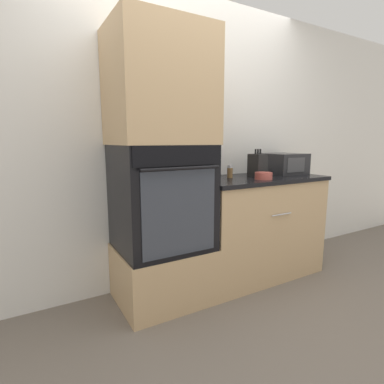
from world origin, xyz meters
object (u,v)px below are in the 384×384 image
knife_block (257,165)px  bowl (263,176)px  wall_oven (162,197)px  condiment_jar_mid (230,172)px  condiment_jar_far (265,172)px  condiment_jar_near (217,174)px  microwave (283,164)px

knife_block → bowl: 0.20m
wall_oven → condiment_jar_mid: (0.70, 0.07, 0.16)m
condiment_jar_far → condiment_jar_mid: bearing=-177.5°
condiment_jar_mid → condiment_jar_far: size_ratio=1.80×
wall_oven → condiment_jar_near: (0.49, -0.03, 0.15)m
microwave → condiment_jar_far: (-0.23, 0.00, -0.07)m
microwave → bowl: microwave is taller
knife_block → condiment_jar_near: bearing=-176.2°
wall_oven → condiment_jar_far: bearing=4.6°
microwave → knife_block: knife_block is taller
knife_block → bowl: bearing=-114.9°
knife_block → condiment_jar_mid: (-0.26, 0.07, -0.05)m
microwave → wall_oven: bearing=-176.3°
condiment_jar_mid → condiment_jar_far: condiment_jar_mid is taller
wall_oven → knife_block: wall_oven is taller
condiment_jar_near → condiment_jar_far: bearing=10.6°
condiment_jar_mid → condiment_jar_far: bearing=2.5°
microwave → condiment_jar_near: 0.89m
knife_block → microwave: bearing=11.7°
wall_oven → condiment_jar_mid: size_ratio=7.07×
knife_block → bowl: size_ratio=1.70×
condiment_jar_near → condiment_jar_mid: 0.24m
microwave → condiment_jar_mid: (-0.67, -0.01, -0.05)m
wall_oven → bowl: (0.88, -0.16, 0.13)m
knife_block → condiment_jar_mid: knife_block is taller
condiment_jar_near → bowl: bearing=-18.6°
condiment_jar_near → condiment_jar_far: (0.65, 0.12, -0.02)m
bowl → condiment_jar_mid: 0.30m
condiment_jar_near → condiment_jar_mid: condiment_jar_mid is taller
condiment_jar_mid → wall_oven: bearing=-174.0°
microwave → condiment_jar_mid: bearing=-178.8°
microwave → condiment_jar_near: microwave is taller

